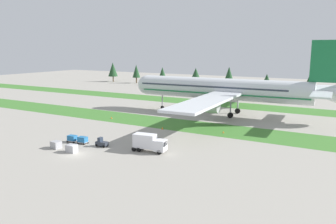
# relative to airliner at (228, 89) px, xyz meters

# --- Properties ---
(ground_plane) EXTENTS (400.00, 400.00, 0.00)m
(ground_plane) POSITION_rel_airliner_xyz_m (-12.40, -52.92, -8.18)
(ground_plane) COLOR gray
(grass_strip_near) EXTENTS (320.00, 13.41, 0.01)m
(grass_strip_near) POSITION_rel_airliner_xyz_m (-12.40, -19.49, -8.18)
(grass_strip_near) COLOR #3D752D
(grass_strip_near) RESTS_ON ground
(grass_strip_far) EXTENTS (320.00, 13.41, 0.01)m
(grass_strip_far) POSITION_rel_airliner_xyz_m (-12.40, 19.34, -8.18)
(grass_strip_far) COLOR #3D752D
(grass_strip_far) RESTS_ON ground
(airliner) EXTENTS (64.50, 79.27, 22.83)m
(airliner) POSITION_rel_airliner_xyz_m (0.00, 0.00, 0.00)
(airliner) COLOR silver
(airliner) RESTS_ON ground
(baggage_tug) EXTENTS (2.69, 1.49, 1.97)m
(baggage_tug) POSITION_rel_airliner_xyz_m (-11.50, -46.04, -7.37)
(baggage_tug) COLOR #2D333D
(baggage_tug) RESTS_ON ground
(cargo_dolly_lead) EXTENTS (2.31, 1.66, 1.55)m
(cargo_dolly_lead) POSITION_rel_airliner_xyz_m (-16.51, -46.42, -7.26)
(cargo_dolly_lead) COLOR #A3A3A8
(cargo_dolly_lead) RESTS_ON ground
(cargo_dolly_second) EXTENTS (2.31, 1.66, 1.55)m
(cargo_dolly_second) POSITION_rel_airliner_xyz_m (-19.40, -46.64, -7.26)
(cargo_dolly_second) COLOR #A3A3A8
(cargo_dolly_second) RESTS_ON ground
(catering_truck) EXTENTS (7.21, 3.24, 3.58)m
(catering_truck) POSITION_rel_airliner_xyz_m (-0.74, -44.09, -6.23)
(catering_truck) COLOR silver
(catering_truck) RESTS_ON ground
(ground_crew_marshaller) EXTENTS (0.55, 0.36, 1.74)m
(ground_crew_marshaller) POSITION_rel_airliner_xyz_m (-3.98, -43.57, -7.24)
(ground_crew_marshaller) COLOR black
(ground_crew_marshaller) RESTS_ON ground
(ground_crew_loader) EXTENTS (0.36, 0.54, 1.74)m
(ground_crew_loader) POSITION_rel_airliner_xyz_m (-5.11, -38.48, -7.24)
(ground_crew_loader) COLOR black
(ground_crew_loader) RESTS_ON ground
(uld_container_0) EXTENTS (2.19, 1.84, 1.50)m
(uld_container_0) POSITION_rel_airliner_xyz_m (-18.95, -51.70, -7.43)
(uld_container_0) COLOR #A3A3A8
(uld_container_0) RESTS_ON ground
(uld_container_1) EXTENTS (2.10, 1.73, 1.57)m
(uld_container_1) POSITION_rel_airliner_xyz_m (-14.06, -52.10, -7.40)
(uld_container_1) COLOR #A3A3A8
(uld_container_1) RESTS_ON ground
(taxiway_marker_0) EXTENTS (0.44, 0.44, 0.45)m
(taxiway_marker_0) POSITION_rel_airliner_xyz_m (7.02, -22.21, -7.96)
(taxiway_marker_0) COLOR orange
(taxiway_marker_0) RESTS_ON ground
(taxiway_marker_1) EXTENTS (0.44, 0.44, 0.56)m
(taxiway_marker_1) POSITION_rel_airliner_xyz_m (-8.05, -26.33, -7.90)
(taxiway_marker_1) COLOR orange
(taxiway_marker_1) RESTS_ON ground
(taxiway_marker_2) EXTENTS (0.44, 0.44, 0.59)m
(taxiway_marker_2) POSITION_rel_airliner_xyz_m (-28.11, -22.11, -7.89)
(taxiway_marker_2) COLOR orange
(taxiway_marker_2) RESTS_ON ground
(distant_tree_line) EXTENTS (179.55, 9.84, 12.10)m
(distant_tree_line) POSITION_rel_airliner_xyz_m (-17.74, 67.72, -1.23)
(distant_tree_line) COLOR #4C3823
(distant_tree_line) RESTS_ON ground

